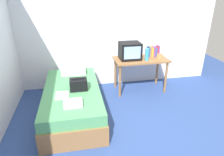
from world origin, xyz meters
TOP-DOWN VIEW (x-y plane):
  - ground_plane at (0.00, 0.00)m, footprint 8.00×8.00m
  - wall_back at (0.00, 2.00)m, footprint 5.20×0.10m
  - bed at (-0.84, 0.79)m, footprint 1.00×2.00m
  - desk at (0.68, 1.48)m, footprint 1.16×0.60m
  - tv at (0.43, 1.51)m, footprint 0.44×0.39m
  - water_bottle at (0.76, 1.35)m, footprint 0.08×0.08m
  - book_row at (1.00, 1.61)m, footprint 0.25×0.16m
  - picture_frame at (1.05, 1.37)m, footprint 0.11×0.02m
  - pillow at (-0.80, 1.51)m, footprint 0.49×0.34m
  - handbag at (-0.72, 0.70)m, footprint 0.30×0.20m
  - magazine at (-1.00, 0.53)m, footprint 0.21×0.29m
  - remote_dark at (-0.75, 0.29)m, footprint 0.04×0.16m
  - folded_towel at (-0.82, 0.20)m, footprint 0.28×0.22m

SIDE VIEW (x-z plane):
  - ground_plane at x=0.00m, z-range 0.00..0.00m
  - bed at x=-0.84m, z-range 0.00..0.52m
  - magazine at x=-1.00m, z-range 0.52..0.53m
  - remote_dark at x=-0.75m, z-range 0.52..0.54m
  - folded_towel at x=-0.82m, z-range 0.52..0.59m
  - pillow at x=-0.80m, z-range 0.52..0.65m
  - handbag at x=-0.72m, z-range 0.51..0.73m
  - desk at x=0.68m, z-range 0.28..1.04m
  - picture_frame at x=1.05m, z-range 0.76..0.88m
  - book_row at x=1.00m, z-range 0.75..0.99m
  - water_bottle at x=0.76m, z-range 0.76..1.01m
  - tv at x=0.43m, z-range 0.76..1.12m
  - wall_back at x=0.00m, z-range 0.00..2.60m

